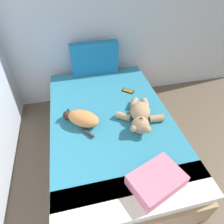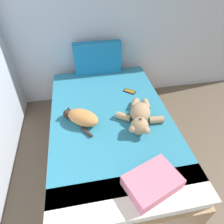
{
  "view_description": "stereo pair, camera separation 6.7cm",
  "coord_description": "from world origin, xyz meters",
  "px_view_note": "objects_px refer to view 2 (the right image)",
  "views": [
    {
      "loc": [
        0.81,
        1.34,
        1.94
      ],
      "look_at": [
        1.16,
        2.84,
        0.56
      ],
      "focal_mm": 31.28,
      "sensor_mm": 36.0,
      "label": 1
    },
    {
      "loc": [
        0.88,
        1.33,
        1.94
      ],
      "look_at": [
        1.16,
        2.84,
        0.56
      ],
      "focal_mm": 31.28,
      "sensor_mm": 36.0,
      "label": 2
    }
  ],
  "objects_px": {
    "patterned_cushion": "(98,58)",
    "throw_pillow": "(152,182)",
    "bed": "(111,133)",
    "cell_phone": "(130,91)",
    "cat": "(81,117)",
    "teddy_bear": "(140,116)"
  },
  "relations": [
    {
      "from": "patterned_cushion",
      "to": "cell_phone",
      "type": "height_order",
      "value": "patterned_cushion"
    },
    {
      "from": "teddy_bear",
      "to": "patterned_cushion",
      "type": "bearing_deg",
      "value": 105.0
    },
    {
      "from": "bed",
      "to": "throw_pillow",
      "type": "xyz_separation_m",
      "value": [
        0.17,
        -0.82,
        0.31
      ]
    },
    {
      "from": "cat",
      "to": "cell_phone",
      "type": "xyz_separation_m",
      "value": [
        0.62,
        0.44,
        -0.07
      ]
    },
    {
      "from": "patterned_cushion",
      "to": "cat",
      "type": "distance_m",
      "value": 1.03
    },
    {
      "from": "patterned_cushion",
      "to": "throw_pillow",
      "type": "distance_m",
      "value": 1.79
    },
    {
      "from": "patterned_cushion",
      "to": "cat",
      "type": "height_order",
      "value": "patterned_cushion"
    },
    {
      "from": "teddy_bear",
      "to": "throw_pillow",
      "type": "height_order",
      "value": "teddy_bear"
    },
    {
      "from": "cell_phone",
      "to": "throw_pillow",
      "type": "xyz_separation_m",
      "value": [
        -0.14,
        -1.24,
        0.05
      ]
    },
    {
      "from": "patterned_cushion",
      "to": "throw_pillow",
      "type": "bearing_deg",
      "value": -84.17
    },
    {
      "from": "bed",
      "to": "cell_phone",
      "type": "distance_m",
      "value": 0.58
    },
    {
      "from": "cat",
      "to": "cell_phone",
      "type": "distance_m",
      "value": 0.77
    },
    {
      "from": "patterned_cushion",
      "to": "throw_pillow",
      "type": "relative_size",
      "value": 1.59
    },
    {
      "from": "cat",
      "to": "cell_phone",
      "type": "height_order",
      "value": "cat"
    },
    {
      "from": "cell_phone",
      "to": "bed",
      "type": "bearing_deg",
      "value": -127.0
    },
    {
      "from": "bed",
      "to": "patterned_cushion",
      "type": "distance_m",
      "value": 1.06
    },
    {
      "from": "bed",
      "to": "cat",
      "type": "relative_size",
      "value": 5.19
    },
    {
      "from": "bed",
      "to": "cat",
      "type": "bearing_deg",
      "value": -175.79
    },
    {
      "from": "teddy_bear",
      "to": "cell_phone",
      "type": "relative_size",
      "value": 3.65
    },
    {
      "from": "bed",
      "to": "cell_phone",
      "type": "bearing_deg",
      "value": 53.0
    },
    {
      "from": "teddy_bear",
      "to": "cell_phone",
      "type": "bearing_deg",
      "value": 86.41
    },
    {
      "from": "patterned_cushion",
      "to": "teddy_bear",
      "type": "xyz_separation_m",
      "value": [
        0.29,
        -1.08,
        -0.14
      ]
    }
  ]
}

